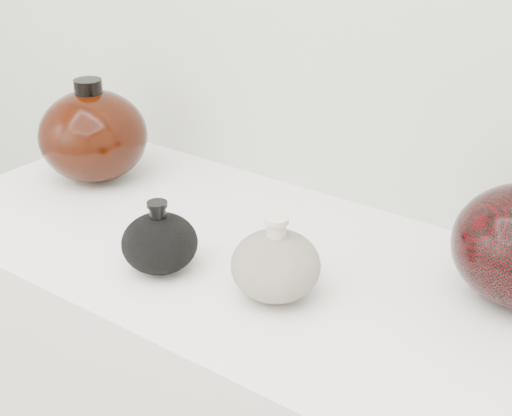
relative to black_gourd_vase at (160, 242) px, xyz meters
The scene contains 3 objects.
black_gourd_vase is the anchor object (origin of this frame).
cream_gourd_vase 0.18m from the black_gourd_vase, 12.95° to the left, with size 0.16×0.16×0.12m.
left_round_pot 0.37m from the black_gourd_vase, 151.67° to the left, with size 0.25×0.25×0.19m.
Camera 1 is at (0.52, 0.19, 1.45)m, focal length 50.00 mm.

